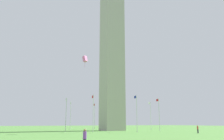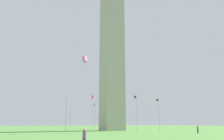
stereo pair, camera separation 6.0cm
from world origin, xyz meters
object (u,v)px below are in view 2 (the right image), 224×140
at_px(flagpole_nw, 125,115).
at_px(flagpole_w, 151,114).
at_px(kite_pink_box, 85,59).
at_px(flagpole_sw, 159,113).
at_px(person_red_shirt, 198,129).
at_px(obelisk_monument, 112,42).
at_px(flagpole_e, 66,113).
at_px(flagpole_n, 95,115).
at_px(flagpole_se, 93,112).
at_px(flagpole_s, 137,112).
at_px(flagpole_ne, 71,114).
at_px(person_purple_shirt, 84,139).

bearing_deg(flagpole_nw, flagpole_w, -157.50).
bearing_deg(kite_pink_box, flagpole_w, -64.00).
relative_size(flagpole_sw, person_red_shirt, 5.22).
bearing_deg(obelisk_monument, flagpole_e, 89.77).
distance_m(flagpole_w, kite_pink_box, 32.48).
bearing_deg(flagpole_n, flagpole_e, 135.00).
distance_m(obelisk_monument, flagpole_se, 26.23).
height_order(flagpole_se, kite_pink_box, kite_pink_box).
bearing_deg(flagpole_n, kite_pink_box, 153.63).
bearing_deg(flagpole_s, flagpole_sw, -67.50).
height_order(flagpole_e, flagpole_s, same).
distance_m(flagpole_ne, flagpole_nw, 19.49).
distance_m(flagpole_e, flagpole_se, 10.55).
xyz_separation_m(obelisk_monument, person_purple_shirt, (-42.31, 23.25, -26.36)).
height_order(flagpole_e, person_purple_shirt, flagpole_e).
xyz_separation_m(person_red_shirt, kite_pink_box, (10.77, 22.50, 15.79)).
height_order(flagpole_w, flagpole_nw, same).
xyz_separation_m(flagpole_e, flagpole_se, (-9.75, -4.04, 0.00)).
distance_m(flagpole_n, person_red_shirt, 39.10).
bearing_deg(kite_pink_box, flagpole_n, -26.37).
height_order(obelisk_monument, kite_pink_box, obelisk_monument).
bearing_deg(flagpole_w, flagpole_ne, 67.50).
height_order(flagpole_ne, person_purple_shirt, flagpole_ne).
height_order(flagpole_e, flagpole_w, same).
distance_m(flagpole_sw, kite_pink_box, 26.23).
distance_m(obelisk_monument, flagpole_sw, 26.23).
bearing_deg(kite_pink_box, person_purple_shirt, 161.32).
bearing_deg(flagpole_nw, flagpole_sw, 180.00).
bearing_deg(person_purple_shirt, person_red_shirt, -21.60).
relative_size(flagpole_w, person_purple_shirt, 5.35).
bearing_deg(obelisk_monument, flagpole_s, 180.00).
xyz_separation_m(flagpole_ne, flagpole_nw, (0.00, -19.49, 0.00)).
bearing_deg(flagpole_n, flagpole_sw, -157.50).
height_order(flagpole_se, flagpole_w, same).
xyz_separation_m(flagpole_ne, person_red_shirt, (-33.78, -18.84, -4.00)).
distance_m(flagpole_nw, person_red_shirt, 34.02).
bearing_deg(person_purple_shirt, flagpole_sw, -6.47).
xyz_separation_m(obelisk_monument, flagpole_nw, (9.80, -9.75, -22.34)).
bearing_deg(flagpole_e, obelisk_monument, -90.23).
xyz_separation_m(obelisk_monument, flagpole_ne, (9.80, 9.75, -22.34)).
distance_m(obelisk_monument, flagpole_e, 26.25).
height_order(flagpole_se, person_purple_shirt, flagpole_se).
xyz_separation_m(flagpole_se, person_purple_shirt, (-32.62, 13.51, -4.02)).
relative_size(flagpole_w, flagpole_nw, 1.00).
bearing_deg(flagpole_se, flagpole_n, -22.50).
relative_size(flagpole_ne, person_purple_shirt, 5.35).
bearing_deg(flagpole_n, flagpole_nw, -112.50).
distance_m(flagpole_s, flagpole_nw, 25.47).
height_order(obelisk_monument, flagpole_sw, obelisk_monument).
xyz_separation_m(flagpole_se, flagpole_nw, (19.49, -19.49, 0.00)).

